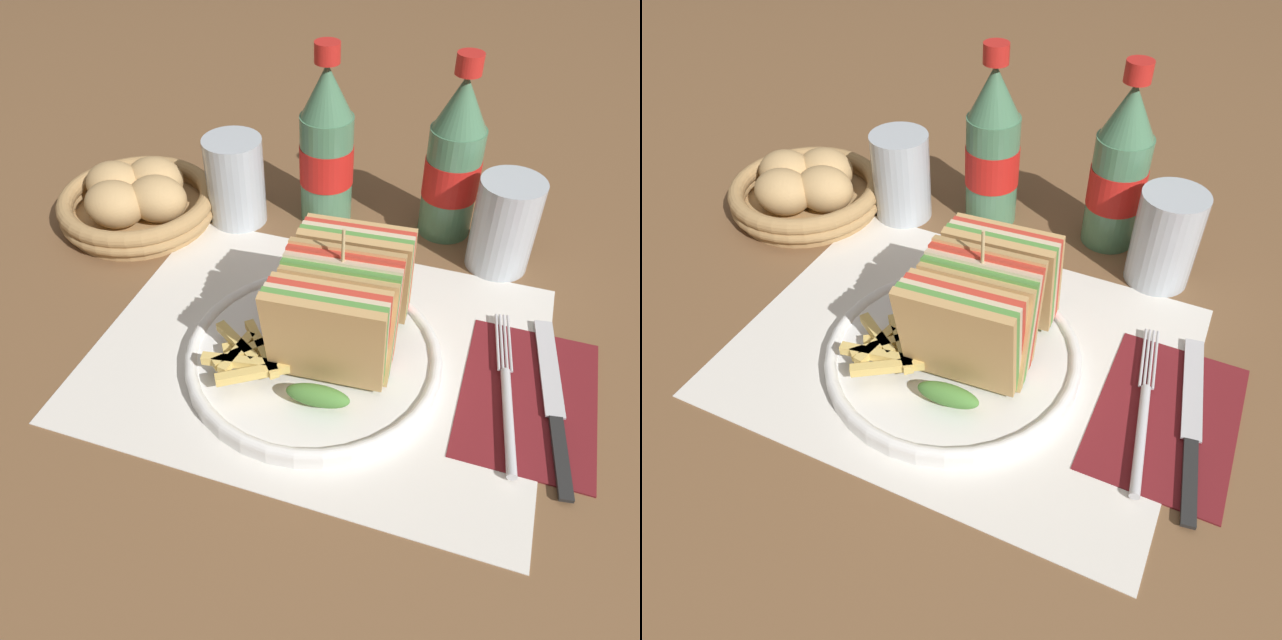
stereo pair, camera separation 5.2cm
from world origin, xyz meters
TOP-DOWN VIEW (x-y plane):
  - ground_plane at (0.00, 0.00)m, footprint 4.00×4.00m
  - placemat at (0.03, 0.04)m, footprint 0.44×0.34m
  - plate_main at (0.03, 0.03)m, footprint 0.25×0.25m
  - club_sandwich at (0.05, 0.04)m, footprint 0.11×0.17m
  - fries_pile at (-0.02, -0.01)m, footprint 0.10×0.09m
  - ketchup_blob at (-0.01, 0.04)m, footprint 0.04×0.03m
  - napkin at (0.23, 0.05)m, footprint 0.12×0.18m
  - fork at (0.21, 0.03)m, footprint 0.04×0.20m
  - knife at (0.25, 0.05)m, footprint 0.05×0.21m
  - coke_bottle_near at (-0.04, 0.28)m, footprint 0.07×0.07m
  - coke_bottle_far at (0.11, 0.29)m, footprint 0.07×0.07m
  - glass_near at (0.18, 0.24)m, footprint 0.07×0.07m
  - glass_far at (-0.15, 0.24)m, footprint 0.07×0.07m
  - bread_basket at (-0.27, 0.20)m, footprint 0.20×0.20m

SIDE VIEW (x-z plane):
  - ground_plane at x=0.00m, z-range 0.00..0.00m
  - placemat at x=0.03m, z-range 0.00..0.00m
  - napkin at x=0.23m, z-range 0.00..0.00m
  - knife at x=0.25m, z-range 0.00..0.01m
  - fork at x=0.21m, z-range 0.00..0.01m
  - plate_main at x=0.03m, z-range 0.00..0.02m
  - ketchup_blob at x=-0.01m, z-range 0.02..0.03m
  - bread_basket at x=-0.27m, z-range -0.01..0.06m
  - fries_pile at x=-0.02m, z-range 0.02..0.04m
  - glass_near at x=0.18m, z-range -0.01..0.10m
  - glass_far at x=-0.15m, z-range -0.01..0.10m
  - club_sandwich at x=0.05m, z-range 0.00..0.14m
  - coke_bottle_near at x=-0.04m, z-range -0.02..0.20m
  - coke_bottle_far at x=0.11m, z-range -0.02..0.20m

